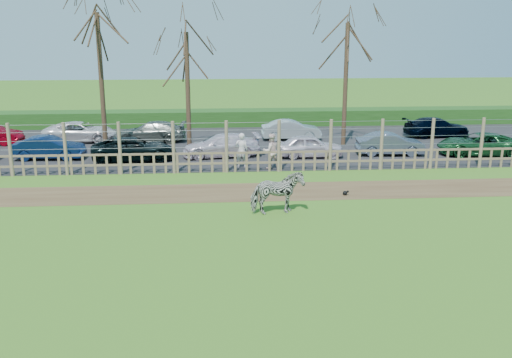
{
  "coord_description": "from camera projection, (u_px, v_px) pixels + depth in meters",
  "views": [
    {
      "loc": [
        -0.54,
        -18.55,
        6.7
      ],
      "look_at": [
        1.0,
        2.5,
        1.1
      ],
      "focal_mm": 40.0,
      "sensor_mm": 36.0,
      "label": 1
    }
  ],
  "objects": [
    {
      "name": "car_11",
      "position": [
        291.0,
        130.0,
        35.04
      ],
      "size": [
        3.65,
        1.29,
        1.2
      ],
      "primitive_type": "imported",
      "rotation": [
        0.0,
        0.0,
        1.56
      ],
      "color": "#B0BCBF",
      "rests_on": "asphalt"
    },
    {
      "name": "tree_mid",
      "position": [
        187.0,
        63.0,
        31.26
      ],
      "size": [
        4.8,
        4.8,
        6.83
      ],
      "color": "#3D2B1E",
      "rests_on": "ground"
    },
    {
      "name": "visitor_b",
      "position": [
        271.0,
        151.0,
        27.75
      ],
      "size": [
        0.97,
        0.83,
        1.72
      ],
      "primitive_type": "imported",
      "rotation": [
        0.0,
        0.0,
        3.38
      ],
      "color": "silver",
      "rests_on": "asphalt"
    },
    {
      "name": "car_4",
      "position": [
        310.0,
        146.0,
        30.27
      ],
      "size": [
        3.53,
        1.45,
        1.2
      ],
      "primitive_type": "imported",
      "rotation": [
        0.0,
        0.0,
        1.56
      ],
      "color": "white",
      "rests_on": "asphalt"
    },
    {
      "name": "car_9",
      "position": [
        151.0,
        132.0,
        34.43
      ],
      "size": [
        4.24,
        1.95,
        1.2
      ],
      "primitive_type": "imported",
      "rotation": [
        0.0,
        0.0,
        4.65
      ],
      "color": "#5B635C",
      "rests_on": "asphalt"
    },
    {
      "name": "car_13",
      "position": [
        437.0,
        127.0,
        36.0
      ],
      "size": [
        4.28,
        2.09,
        1.2
      ],
      "primitive_type": "imported",
      "rotation": [
        0.0,
        0.0,
        1.67
      ],
      "color": "black",
      "rests_on": "asphalt"
    },
    {
      "name": "car_5",
      "position": [
        390.0,
        144.0,
        30.8
      ],
      "size": [
        3.72,
        1.51,
        1.2
      ],
      "primitive_type": "imported",
      "rotation": [
        0.0,
        0.0,
        1.51
      ],
      "color": "#4F596C",
      "rests_on": "asphalt"
    },
    {
      "name": "car_2",
      "position": [
        134.0,
        149.0,
        29.46
      ],
      "size": [
        4.55,
        2.57,
        1.2
      ],
      "primitive_type": "imported",
      "rotation": [
        0.0,
        0.0,
        1.71
      ],
      "color": "black",
      "rests_on": "asphalt"
    },
    {
      "name": "car_3",
      "position": [
        221.0,
        145.0,
        30.38
      ],
      "size": [
        4.3,
        2.13,
        1.2
      ],
      "primitive_type": "imported",
      "rotation": [
        0.0,
        0.0,
        4.82
      ],
      "color": "silver",
      "rests_on": "asphalt"
    },
    {
      "name": "asphalt",
      "position": [
        224.0,
        145.0,
        33.61
      ],
      "size": [
        44.0,
        13.0,
        0.04
      ],
      "primitive_type": "cube",
      "color": "#232326",
      "rests_on": "ground"
    },
    {
      "name": "car_6",
      "position": [
        479.0,
        144.0,
        30.72
      ],
      "size": [
        4.54,
        2.55,
        1.2
      ],
      "primitive_type": "imported",
      "rotation": [
        0.0,
        0.0,
        4.58
      ],
      "color": "#184F26",
      "rests_on": "asphalt"
    },
    {
      "name": "car_8",
      "position": [
        80.0,
        132.0,
        34.39
      ],
      "size": [
        4.34,
        2.03,
        1.2
      ],
      "primitive_type": "imported",
      "rotation": [
        0.0,
        0.0,
        1.58
      ],
      "color": "silver",
      "rests_on": "asphalt"
    },
    {
      "name": "hedge",
      "position": [
        222.0,
        118.0,
        40.22
      ],
      "size": [
        46.0,
        2.0,
        1.1
      ],
      "primitive_type": "cube",
      "color": "#1E4716",
      "rests_on": "ground"
    },
    {
      "name": "fence",
      "position": [
        227.0,
        156.0,
        27.14
      ],
      "size": [
        30.16,
        0.16,
        2.5
      ],
      "color": "brown",
      "rests_on": "ground"
    },
    {
      "name": "dirt_strip",
      "position": [
        229.0,
        192.0,
        23.97
      ],
      "size": [
        34.0,
        2.8,
        0.01
      ],
      "primitive_type": "cube",
      "color": "brown",
      "rests_on": "ground"
    },
    {
      "name": "crow",
      "position": [
        345.0,
        193.0,
        23.55
      ],
      "size": [
        0.25,
        0.19,
        0.21
      ],
      "color": "black",
      "rests_on": "ground"
    },
    {
      "name": "tree_left",
      "position": [
        99.0,
        50.0,
        29.79
      ],
      "size": [
        4.8,
        4.8,
        7.88
      ],
      "color": "#3D2B1E",
      "rests_on": "ground"
    },
    {
      "name": "car_1",
      "position": [
        49.0,
        148.0,
        29.8
      ],
      "size": [
        3.69,
        1.41,
        1.2
      ],
      "primitive_type": "imported",
      "rotation": [
        0.0,
        0.0,
        1.53
      ],
      "color": "#0B1F48",
      "rests_on": "asphalt"
    },
    {
      "name": "zebra",
      "position": [
        277.0,
        193.0,
        21.02
      ],
      "size": [
        2.05,
        1.22,
        1.62
      ],
      "primitive_type": "imported",
      "rotation": [
        0.0,
        0.0,
        1.76
      ],
      "color": "gray",
      "rests_on": "ground"
    },
    {
      "name": "ground",
      "position": [
        232.0,
        229.0,
        19.64
      ],
      "size": [
        120.0,
        120.0,
        0.0
      ],
      "primitive_type": "plane",
      "color": "olive",
      "rests_on": "ground"
    },
    {
      "name": "tree_right",
      "position": [
        347.0,
        55.0,
        32.28
      ],
      "size": [
        4.8,
        4.8,
        7.35
      ],
      "color": "#3D2B1E",
      "rests_on": "ground"
    },
    {
      "name": "visitor_a",
      "position": [
        242.0,
        150.0,
        27.91
      ],
      "size": [
        0.67,
        0.47,
        1.72
      ],
      "primitive_type": "imported",
      "rotation": [
        0.0,
        0.0,
        3.05
      ],
      "color": "silver",
      "rests_on": "asphalt"
    }
  ]
}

